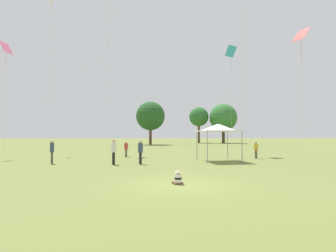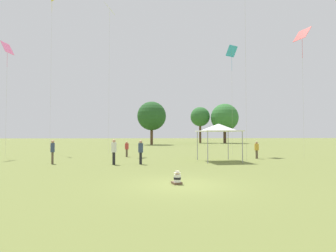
% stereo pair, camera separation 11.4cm
% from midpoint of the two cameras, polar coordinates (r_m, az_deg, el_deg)
% --- Properties ---
extents(ground_plane, '(300.00, 300.00, 0.00)m').
position_cam_midpoint_polar(ground_plane, '(11.79, 2.73, -12.65)').
color(ground_plane, olive).
extents(seated_toddler, '(0.48, 0.55, 0.60)m').
position_cam_midpoint_polar(seated_toddler, '(11.86, 1.90, -11.40)').
color(seated_toddler, brown).
rests_on(seated_toddler, ground).
extents(person_standing_0, '(0.51, 0.51, 1.86)m').
position_cam_midpoint_polar(person_standing_0, '(19.71, -11.92, -5.03)').
color(person_standing_0, black).
rests_on(person_standing_0, ground).
extents(person_standing_1, '(0.51, 0.51, 1.79)m').
position_cam_midpoint_polar(person_standing_1, '(19.64, -6.18, -5.19)').
color(person_standing_1, black).
rests_on(person_standing_1, ground).
extents(person_standing_3, '(0.52, 0.52, 1.54)m').
position_cam_midpoint_polar(person_standing_3, '(26.37, -9.23, -4.69)').
color(person_standing_3, brown).
rests_on(person_standing_3, ground).
extents(person_standing_4, '(0.53, 0.53, 1.56)m').
position_cam_midpoint_polar(person_standing_4, '(25.46, 18.48, -4.69)').
color(person_standing_4, brown).
rests_on(person_standing_4, ground).
extents(person_standing_5, '(0.34, 0.34, 1.79)m').
position_cam_midpoint_polar(person_standing_5, '(21.66, -24.07, -4.66)').
color(person_standing_5, brown).
rests_on(person_standing_5, ground).
extents(canopy_tent, '(3.37, 3.37, 3.11)m').
position_cam_midpoint_polar(canopy_tent, '(22.05, 10.72, -0.39)').
color(canopy_tent, white).
rests_on(canopy_tent, ground).
extents(kite_0, '(1.40, 1.14, 12.00)m').
position_cam_midpoint_polar(kite_0, '(30.90, 13.43, 15.06)').
color(kite_0, '#339EDB').
rests_on(kite_0, ground).
extents(kite_1, '(1.25, 1.65, 12.62)m').
position_cam_midpoint_polar(kite_1, '(30.10, 26.89, 16.92)').
color(kite_1, red).
rests_on(kite_1, ground).
extents(kite_2, '(0.85, 1.36, 11.45)m').
position_cam_midpoint_polar(kite_2, '(31.67, -31.86, 13.87)').
color(kite_2, pink).
rests_on(kite_2, ground).
extents(kite_3, '(1.20, 1.56, 17.94)m').
position_cam_midpoint_polar(kite_3, '(35.00, -12.88, 23.05)').
color(kite_3, white).
rests_on(kite_3, ground).
extents(kite_5, '(0.65, 0.70, 19.75)m').
position_cam_midpoint_polar(kite_5, '(38.68, -24.26, 21.78)').
color(kite_5, yellow).
rests_on(kite_5, ground).
extents(distant_tree_0, '(7.18, 7.18, 10.30)m').
position_cam_midpoint_polar(distant_tree_0, '(69.94, 11.90, 1.81)').
color(distant_tree_0, '#473323').
rests_on(distant_tree_0, ground).
extents(distant_tree_1, '(6.36, 6.36, 9.52)m').
position_cam_midpoint_polar(distant_tree_1, '(57.94, -3.89, 2.18)').
color(distant_tree_1, brown).
rests_on(distant_tree_1, ground).
extents(distant_tree_2, '(5.15, 5.15, 9.58)m').
position_cam_midpoint_polar(distant_tree_2, '(70.33, 6.67, 1.98)').
color(distant_tree_2, brown).
rests_on(distant_tree_2, ground).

